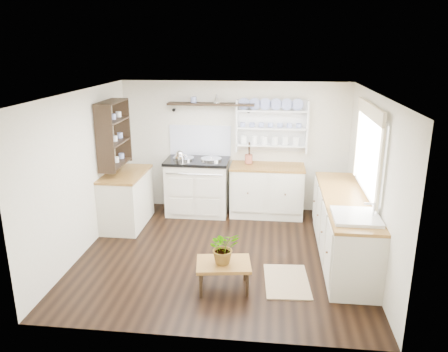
% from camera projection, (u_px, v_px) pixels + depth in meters
% --- Properties ---
extents(floor, '(4.00, 3.80, 0.01)m').
position_uv_depth(floor, '(222.00, 254.00, 6.32)').
color(floor, black).
rests_on(floor, ground).
extents(wall_back, '(4.00, 0.02, 2.30)m').
position_uv_depth(wall_back, '(234.00, 147.00, 7.79)').
color(wall_back, beige).
rests_on(wall_back, ground).
extents(wall_right, '(0.02, 3.80, 2.30)m').
position_uv_depth(wall_right, '(372.00, 183.00, 5.77)').
color(wall_right, beige).
rests_on(wall_right, ground).
extents(wall_left, '(0.02, 3.80, 2.30)m').
position_uv_depth(wall_left, '(82.00, 173.00, 6.20)').
color(wall_left, beige).
rests_on(wall_left, ground).
extents(ceiling, '(4.00, 3.80, 0.01)m').
position_uv_depth(ceiling, '(222.00, 93.00, 5.65)').
color(ceiling, white).
rests_on(ceiling, wall_back).
extents(window, '(0.08, 1.55, 1.22)m').
position_uv_depth(window, '(369.00, 150.00, 5.79)').
color(window, white).
rests_on(window, wall_right).
extents(aga_cooker, '(1.10, 0.76, 1.01)m').
position_uv_depth(aga_cooker, '(198.00, 186.00, 7.73)').
color(aga_cooker, beige).
rests_on(aga_cooker, floor).
extents(back_cabinets, '(1.27, 0.63, 0.90)m').
position_uv_depth(back_cabinets, '(267.00, 190.00, 7.64)').
color(back_cabinets, beige).
rests_on(back_cabinets, floor).
extents(right_cabinets, '(0.62, 2.43, 0.90)m').
position_uv_depth(right_cabinets, '(344.00, 227.00, 6.09)').
color(right_cabinets, beige).
rests_on(right_cabinets, floor).
extents(belfast_sink, '(0.55, 0.60, 0.45)m').
position_uv_depth(belfast_sink, '(355.00, 226.00, 5.28)').
color(belfast_sink, white).
rests_on(belfast_sink, right_cabinets).
extents(left_cabinets, '(0.62, 1.13, 0.90)m').
position_uv_depth(left_cabinets, '(127.00, 198.00, 7.22)').
color(left_cabinets, beige).
rests_on(left_cabinets, floor).
extents(plate_rack, '(1.20, 0.22, 0.90)m').
position_uv_depth(plate_rack, '(272.00, 125.00, 7.57)').
color(plate_rack, white).
rests_on(plate_rack, wall_back).
extents(high_shelf, '(1.50, 0.29, 0.16)m').
position_uv_depth(high_shelf, '(211.00, 105.00, 7.49)').
color(high_shelf, black).
rests_on(high_shelf, wall_back).
extents(left_shelving, '(0.28, 0.80, 1.05)m').
position_uv_depth(left_shelving, '(114.00, 133.00, 6.92)').
color(left_shelving, black).
rests_on(left_shelving, wall_left).
extents(kettle, '(0.19, 0.19, 0.23)m').
position_uv_depth(kettle, '(180.00, 157.00, 7.49)').
color(kettle, silver).
rests_on(kettle, aga_cooker).
extents(utensil_crock, '(0.13, 0.13, 0.15)m').
position_uv_depth(utensil_crock, '(249.00, 159.00, 7.60)').
color(utensil_crock, '#964B37').
rests_on(utensil_crock, back_cabinets).
extents(center_table, '(0.72, 0.56, 0.36)m').
position_uv_depth(center_table, '(224.00, 266.00, 5.33)').
color(center_table, brown).
rests_on(center_table, floor).
extents(potted_plant, '(0.47, 0.44, 0.41)m').
position_uv_depth(potted_plant, '(224.00, 247.00, 5.26)').
color(potted_plant, '#3F7233').
rests_on(potted_plant, center_table).
extents(floor_rug, '(0.61, 0.89, 0.02)m').
position_uv_depth(floor_rug, '(287.00, 281.00, 5.57)').
color(floor_rug, '#7F5F4A').
rests_on(floor_rug, floor).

